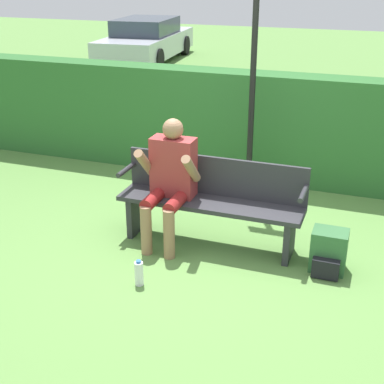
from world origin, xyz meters
The scene contains 8 objects.
ground_plane centered at (0.00, 0.00, 0.00)m, with size 40.00×40.00×0.00m, color #5B8942.
hedge_back centered at (0.00, 1.98, 0.69)m, with size 12.00×0.44×1.38m.
park_bench centered at (0.00, 0.06, 0.47)m, with size 1.85×0.41×0.87m.
person_seated centered at (-0.40, -0.05, 0.70)m, with size 0.57×0.60×1.26m.
backpack centered at (1.19, -0.11, 0.19)m, with size 0.32×0.33×0.40m.
water_bottle centered at (-0.35, -0.93, 0.12)m, with size 0.08×0.08×0.24m.
signpost centered at (0.04, 1.43, 1.70)m, with size 0.45×0.09×2.94m.
parked_car centered at (-5.21, 10.00, 0.57)m, with size 2.06×4.50×1.19m.
Camera 1 is at (1.47, -4.57, 2.63)m, focal length 50.00 mm.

